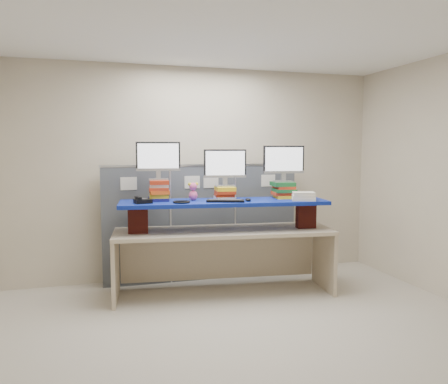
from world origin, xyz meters
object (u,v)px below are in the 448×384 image
object	(u,v)px
desk	(224,243)
monitor_right	(284,161)
monitor_left	(158,158)
monitor_center	(225,165)
blue_board	(224,202)
keyboard	(225,201)
desk_phone	(142,201)

from	to	relation	value
desk	monitor_right	distance (m)	1.22
monitor_left	monitor_right	world-z (taller)	monitor_left
desk	monitor_left	distance (m)	1.25
monitor_left	desk	bearing A→B (deg)	-8.94
monitor_center	blue_board	bearing A→B (deg)	-105.86
keyboard	desk_phone	world-z (taller)	desk_phone
desk	monitor_right	world-z (taller)	monitor_right
blue_board	monitor_right	world-z (taller)	monitor_right
desk	blue_board	distance (m)	0.48
desk	monitor_right	bearing A→B (deg)	8.89
keyboard	desk_phone	xyz separation A→B (m)	(-0.92, 0.14, 0.02)
desk	desk_phone	distance (m)	1.08
desk_phone	monitor_center	bearing A→B (deg)	-3.95
keyboard	desk	bearing A→B (deg)	99.81
blue_board	keyboard	world-z (taller)	keyboard
desk	desk_phone	size ratio (longest dim) A/B	12.91
monitor_center	monitor_right	xyz separation A→B (m)	(0.72, -0.08, 0.04)
blue_board	monitor_center	bearing A→B (deg)	74.14
desk	blue_board	world-z (taller)	blue_board
monitor_center	monitor_right	world-z (taller)	monitor_right
monitor_right	monitor_left	bearing A→B (deg)	180.00
monitor_center	desk_phone	bearing A→B (deg)	-167.21
desk	desk_phone	bearing A→B (deg)	-173.78
monitor_right	keyboard	distance (m)	0.92
monitor_center	keyboard	distance (m)	0.47
desk	monitor_right	xyz separation A→B (m)	(0.77, 0.03, 0.95)
monitor_right	desk_phone	distance (m)	1.76
desk	blue_board	size ratio (longest dim) A/B	1.09
desk	monitor_left	xyz separation A→B (m)	(-0.73, 0.20, 1.00)
keyboard	blue_board	bearing A→B (deg)	99.81
blue_board	desk_phone	distance (m)	0.95
blue_board	desk_phone	xyz separation A→B (m)	(-0.95, 0.01, 0.05)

